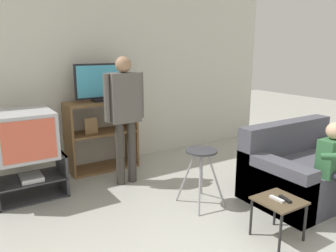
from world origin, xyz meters
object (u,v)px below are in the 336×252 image
couch (306,172)px  tv_stand (30,177)px  remote_control_white (277,199)px  folding_stool (201,161)px  snack_table (279,205)px  remote_control_black (285,199)px  person_standing_adult (125,108)px  media_shelf (102,135)px  television_flat (101,83)px  television_main (24,134)px

couch → tv_stand: bearing=148.5°
remote_control_white → couch: size_ratio=0.10×
folding_stool → snack_table: folding_stool is taller
remote_control_black → person_standing_adult: size_ratio=0.09×
media_shelf → television_flat: size_ratio=1.32×
media_shelf → remote_control_black: (0.72, -2.62, -0.11)m
tv_stand → snack_table: size_ratio=2.01×
snack_table → couch: (1.01, 0.44, -0.04)m
television_main → couch: size_ratio=0.45×
television_main → folding_stool: (1.59, -1.22, -0.25)m
media_shelf → person_standing_adult: person_standing_adult is taller
person_standing_adult → television_main: bearing=169.3°
tv_stand → person_standing_adult: person_standing_adult is taller
snack_table → couch: couch is taller
tv_stand → snack_table: tv_stand is taller
person_standing_adult → remote_control_white: bearing=-72.8°
television_flat → couch: (1.66, -2.17, -0.95)m
tv_stand → remote_control_white: size_ratio=5.34×
tv_stand → television_flat: (1.10, 0.47, 0.99)m
snack_table → remote_control_black: 0.08m
couch → media_shelf: bearing=128.3°
media_shelf → remote_control_black: size_ratio=6.87×
media_shelf → couch: 2.75m
person_standing_adult → snack_table: bearing=-72.2°
media_shelf → folding_stool: size_ratio=1.54×
television_main → remote_control_white: size_ratio=4.56×
tv_stand → media_shelf: size_ratio=0.78×
television_main → remote_control_white: bearing=-50.7°
television_flat → tv_stand: bearing=-156.8°
media_shelf → remote_control_white: 2.66m
tv_stand → remote_control_black: (1.78, -2.16, 0.15)m
television_flat → folding_stool: bearing=-74.6°
television_main → folding_stool: bearing=-37.6°
television_main → remote_control_white: 2.77m
television_flat → folding_stool: (0.47, -1.69, -0.72)m
person_standing_adult → media_shelf: bearing=95.8°
media_shelf → remote_control_white: media_shelf is taller
television_flat → snack_table: 2.83m
folding_stool → couch: size_ratio=0.44×
folding_stool → remote_control_white: size_ratio=4.46×
couch → folding_stool: bearing=158.1°
tv_stand → couch: (2.76, -1.69, 0.04)m
television_flat → couch: television_flat is taller
tv_stand → couch: 3.24m
tv_stand → media_shelf: media_shelf is taller
media_shelf → television_flat: 0.73m
folding_stool → person_standing_adult: size_ratio=0.40×
tv_stand → remote_control_white: 2.74m
snack_table → remote_control_white: remote_control_white is taller
remote_control_white → snack_table: bearing=-17.1°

